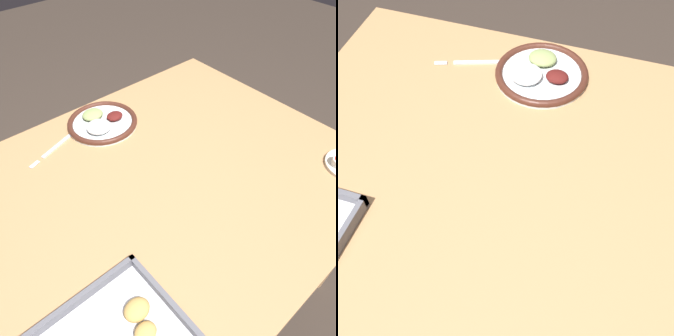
% 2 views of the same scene
% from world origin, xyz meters
% --- Properties ---
extents(ground_plane, '(8.00, 8.00, 0.00)m').
position_xyz_m(ground_plane, '(0.00, 0.00, 0.00)').
color(ground_plane, '#382D26').
extents(dining_table, '(1.17, 0.99, 0.76)m').
position_xyz_m(dining_table, '(0.00, 0.00, 0.66)').
color(dining_table, '#AD7F51').
rests_on(dining_table, ground_plane).
extents(dinner_plate, '(0.25, 0.25, 0.04)m').
position_xyz_m(dinner_plate, '(0.02, -0.34, 0.77)').
color(dinner_plate, silver).
rests_on(dinner_plate, dining_table).
extents(fork, '(0.21, 0.09, 0.00)m').
position_xyz_m(fork, '(0.19, -0.35, 0.76)').
color(fork, silver).
rests_on(fork, dining_table).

